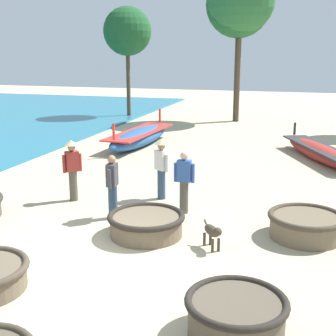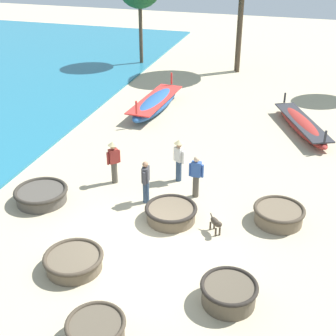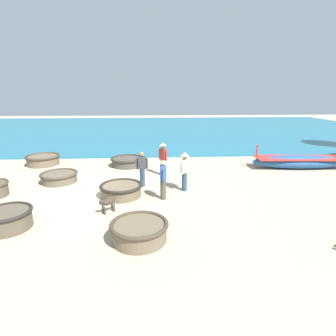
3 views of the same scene
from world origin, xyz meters
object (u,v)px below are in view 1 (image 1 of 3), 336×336
Objects in this scene: fisherman_crouching at (184,181)px; tree_right_mid at (239,5)px; fisherman_by_coracle at (72,166)px; fisherman_hauling at (112,185)px; dog at (213,232)px; long_boat_ochre_hull at (140,137)px; tree_tall_back at (241,0)px; coracle_tilted at (306,225)px; coracle_far_left at (146,224)px; fisherman_standing_right at (161,165)px; coracle_upturned at (236,316)px; long_boat_red_hull at (319,152)px; tree_center at (127,32)px.

tree_right_mid is at bearing 94.26° from fisherman_crouching.
fisherman_by_coracle is 1.06× the size of fisherman_crouching.
fisherman_crouching is 0.19× the size of tree_right_mid.
fisherman_hauling reaches higher than dog.
long_boat_ochre_hull is at bearing 105.91° from fisherman_hauling.
tree_tall_back is 1.04× the size of tree_right_mid.
dog is at bearing -146.85° from coracle_tilted.
fisherman_by_coracle reaches higher than coracle_tilted.
fisherman_by_coracle is at bearing 146.54° from coracle_far_left.
dog is (2.01, -2.92, -0.59)m from fisherman_standing_right.
fisherman_hauling is 17.70m from tree_tall_back.
long_boat_ochre_hull is 3.39× the size of fisherman_crouching.
coracle_upturned is at bearing -81.48° from tree_tall_back.
fisherman_by_coracle reaches higher than coracle_upturned.
coracle_tilted is 0.32× the size of long_boat_red_hull.
coracle_tilted is at bearing -57.53° from tree_center.
fisherman_standing_right is (0.67, 1.80, 0.12)m from fisherman_hauling.
fisherman_standing_right is at bearing 69.65° from fisherman_hauling.
dog is (-0.92, 2.87, 0.05)m from coracle_upturned.
dog is 19.03m from tree_tall_back.
tree_right_mid reaches higher than coracle_upturned.
fisherman_hauling is 18.30m from tree_center.
fisherman_hauling is 1.86m from fisherman_by_coracle.
fisherman_crouching is (-2.04, 4.85, 0.51)m from coracle_upturned.
coracle_far_left is 19.57m from tree_center.
dog is at bearing -103.61° from long_boat_red_hull.
long_boat_red_hull is at bearing -4.84° from long_boat_ochre_hull.
dog is (1.54, -0.31, 0.09)m from coracle_far_left.
tree_right_mid is (-4.53, 8.98, 6.06)m from long_boat_red_hull.
tree_tall_back reaches higher than fisherman_by_coracle.
tree_tall_back is at bearing 90.68° from fisherman_standing_right.
coracle_upturned is 6.52m from fisherman_standing_right.
tree_tall_back reaches higher than tree_center.
dog is at bearing -22.72° from fisherman_hauling.
tree_center is at bearing 179.90° from tree_tall_back.
coracle_tilted is 0.20× the size of tree_tall_back.
fisherman_crouching is 17.06m from tree_right_mid.
tree_right_mid is (1.93, 15.98, 5.41)m from fisherman_by_coracle.
tree_tall_back reaches higher than tree_right_mid.
coracle_tilted is at bearing -15.04° from fisherman_crouching.
coracle_far_left is 3.48m from coracle_tilted.
coracle_tilted is 18.26m from tree_tall_back.
tree_center reaches higher than coracle_tilted.
fisherman_crouching is 16.91m from tree_tall_back.
fisherman_hauling is at bearing -74.09° from long_boat_ochre_hull.
coracle_upturned is at bearing -64.35° from long_boat_ochre_hull.
long_boat_ochre_hull is 10.06m from tree_center.
fisherman_standing_right is 0.26× the size of tree_center.
coracle_upturned is 0.89× the size of fisherman_by_coracle.
dog is (1.13, -1.98, -0.46)m from fisherman_crouching.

